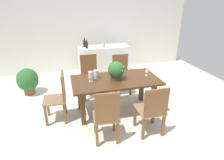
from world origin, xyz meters
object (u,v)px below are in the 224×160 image
dining_table (116,84)px  wine_bottle_amber (87,45)px  chair_far_right (121,72)px  wine_bottle_tall (104,45)px  chair_far_left (90,74)px  chair_near_left (107,115)px  flower_centerpiece (116,70)px  chair_head_end (59,95)px  crystal_vase_center_near (91,76)px  wine_glass (147,71)px  chair_near_right (153,109)px  kitchen_counter (104,62)px  wine_bottle_clear (85,44)px  potted_plant_floor (28,81)px  crystal_vase_left (96,74)px

dining_table → wine_bottle_amber: wine_bottle_amber is taller
chair_far_right → wine_bottle_tall: (-0.21, 0.97, 0.49)m
chair_far_left → chair_near_left: bearing=-91.1°
flower_centerpiece → wine_bottle_tall: 1.88m
chair_head_end → crystal_vase_center_near: (0.62, 0.03, 0.32)m
wine_glass → chair_head_end: bearing=-178.6°
chair_near_left → flower_centerpiece: size_ratio=2.60×
chair_near_right → chair_near_left: chair_near_left is taller
chair_near_left → flower_centerpiece: 1.05m
crystal_vase_center_near → kitchen_counter: size_ratio=0.14×
dining_table → flower_centerpiece: (0.01, -0.01, 0.30)m
wine_bottle_tall → chair_near_left: bearing=-102.0°
wine_bottle_clear → wine_glass: bearing=-63.4°
chair_near_left → potted_plant_floor: (-1.48, 2.20, -0.16)m
chair_near_right → chair_head_end: (-1.51, 0.89, 0.01)m
chair_far_left → kitchen_counter: size_ratio=0.68×
chair_near_right → chair_far_right: chair_far_right is taller
chair_head_end → potted_plant_floor: 1.53m
wine_glass → wine_bottle_tall: (-0.51, 1.82, 0.18)m
chair_near_left → wine_bottle_tall: wine_bottle_tall is taller
chair_near_left → wine_bottle_amber: size_ratio=3.95×
potted_plant_floor → chair_far_left: bearing=-15.7°
chair_near_left → potted_plant_floor: size_ratio=1.43×
chair_far_right → flower_centerpiece: size_ratio=2.58×
chair_head_end → kitchen_counter: 2.41m
flower_centerpiece → chair_near_right: bearing=-66.6°
potted_plant_floor → chair_near_left: bearing=-56.1°
wine_bottle_clear → potted_plant_floor: wine_bottle_clear is taller
dining_table → chair_near_right: 0.98m
chair_near_right → chair_head_end: bearing=-30.2°
chair_head_end → wine_glass: chair_head_end is taller
chair_near_right → chair_head_end: 1.75m
kitchen_counter → crystal_vase_left: bearing=-107.5°
flower_centerpiece → kitchen_counter: 2.08m
chair_far_left → wine_glass: size_ratio=7.29×
chair_head_end → chair_far_right: 1.76m
wine_bottle_amber → wine_bottle_tall: size_ratio=1.11×
dining_table → crystal_vase_left: bearing=156.9°
chair_near_right → flower_centerpiece: size_ratio=2.54×
chair_head_end → wine_bottle_tall: 2.32m
dining_table → wine_bottle_clear: 2.15m
wine_glass → potted_plant_floor: bearing=153.6°
crystal_vase_left → wine_bottle_amber: (0.07, 1.75, 0.19)m
chair_far_right → dining_table: bearing=-111.7°
chair_far_right → crystal_vase_left: 1.10m
chair_far_right → chair_near_left: bearing=-111.8°
chair_far_right → potted_plant_floor: 2.32m
chair_far_left → wine_bottle_tall: (0.58, 0.96, 0.47)m
wine_bottle_clear → chair_far_left: bearing=-92.9°
flower_centerpiece → wine_glass: 0.69m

